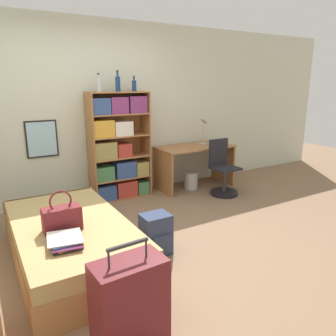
% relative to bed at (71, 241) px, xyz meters
% --- Properties ---
extents(ground_plane, '(14.00, 14.00, 0.00)m').
position_rel_bed_xyz_m(ground_plane, '(0.65, -0.02, -0.21)').
color(ground_plane, '#84664C').
extents(wall_back, '(10.00, 0.09, 2.60)m').
position_rel_bed_xyz_m(wall_back, '(0.65, 1.71, 1.09)').
color(wall_back, beige).
rests_on(wall_back, ground_plane).
extents(bed, '(1.03, 1.91, 0.42)m').
position_rel_bed_xyz_m(bed, '(0.00, 0.00, 0.00)').
color(bed, '#A36B3D').
rests_on(bed, ground_plane).
extents(handbag, '(0.33, 0.16, 0.38)m').
position_rel_bed_xyz_m(handbag, '(-0.10, -0.17, 0.33)').
color(handbag, maroon).
rests_on(handbag, bed).
extents(book_stack_on_bed, '(0.32, 0.37, 0.07)m').
position_rel_bed_xyz_m(book_stack_on_bed, '(-0.15, -0.47, 0.25)').
color(book_stack_on_bed, '#232328').
rests_on(book_stack_on_bed, bed).
extents(suitcase, '(0.49, 0.29, 0.75)m').
position_rel_bed_xyz_m(suitcase, '(0.05, -1.30, 0.10)').
color(suitcase, '#5B191E').
rests_on(suitcase, ground_plane).
extents(bookcase, '(0.89, 0.35, 1.59)m').
position_rel_bed_xyz_m(bookcase, '(1.11, 1.48, 0.55)').
color(bookcase, '#A36B3D').
rests_on(bookcase, ground_plane).
extents(bottle_green, '(0.08, 0.08, 0.25)m').
position_rel_bed_xyz_m(bottle_green, '(0.87, 1.46, 1.48)').
color(bottle_green, '#B7BCC1').
rests_on(bottle_green, bookcase).
extents(bottle_brown, '(0.07, 0.07, 0.29)m').
position_rel_bed_xyz_m(bottle_brown, '(1.15, 1.46, 1.50)').
color(bottle_brown, navy).
rests_on(bottle_brown, bookcase).
extents(bottle_clear, '(0.07, 0.07, 0.22)m').
position_rel_bed_xyz_m(bottle_clear, '(1.40, 1.46, 1.47)').
color(bottle_clear, navy).
rests_on(bottle_clear, bookcase).
extents(desk, '(1.27, 0.64, 0.70)m').
position_rel_bed_xyz_m(desk, '(2.42, 1.34, 0.29)').
color(desk, '#A36B3D').
rests_on(desk, ground_plane).
extents(desk_lamp, '(0.20, 0.15, 0.50)m').
position_rel_bed_xyz_m(desk_lamp, '(2.68, 1.42, 0.83)').
color(desk_lamp, '#ADA89E').
rests_on(desk_lamp, desk).
extents(desk_chair, '(0.43, 0.43, 0.86)m').
position_rel_bed_xyz_m(desk_chair, '(2.59, 0.80, 0.07)').
color(desk_chair, black).
rests_on(desk_chair, ground_plane).
extents(backpack, '(0.29, 0.26, 0.43)m').
position_rel_bed_xyz_m(backpack, '(0.78, -0.31, 0.00)').
color(backpack, '#2D3856').
rests_on(backpack, ground_plane).
extents(waste_bin, '(0.23, 0.23, 0.28)m').
position_rel_bed_xyz_m(waste_bin, '(2.31, 1.28, -0.07)').
color(waste_bin, '#B7B2A8').
rests_on(waste_bin, ground_plane).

